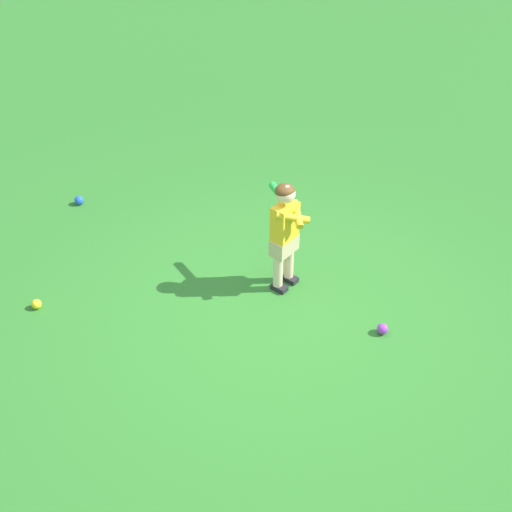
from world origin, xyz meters
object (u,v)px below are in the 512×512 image
object	(u,v)px
play_ball_far_right	(37,304)
play_ball_behind_batter	(382,329)
play_ball_center_lawn	(79,200)
child_batter	(285,227)

from	to	relation	value
play_ball_far_right	play_ball_behind_batter	size ratio (longest dim) A/B	0.93
play_ball_center_lawn	child_batter	bearing A→B (deg)	-154.36
play_ball_behind_batter	play_ball_center_lawn	bearing A→B (deg)	23.71
child_batter	play_ball_center_lawn	bearing A→B (deg)	25.64
play_ball_center_lawn	play_ball_far_right	bearing A→B (deg)	148.51
child_batter	play_ball_far_right	xyz separation A→B (m)	(0.88, 2.09, -0.60)
play_ball_far_right	play_ball_behind_batter	xyz separation A→B (m)	(-1.90, -2.43, 0.00)
child_batter	play_ball_behind_batter	world-z (taller)	child_batter
play_ball_center_lawn	play_ball_behind_batter	bearing A→B (deg)	-156.29
play_ball_far_right	play_ball_center_lawn	size ratio (longest dim) A/B	0.89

